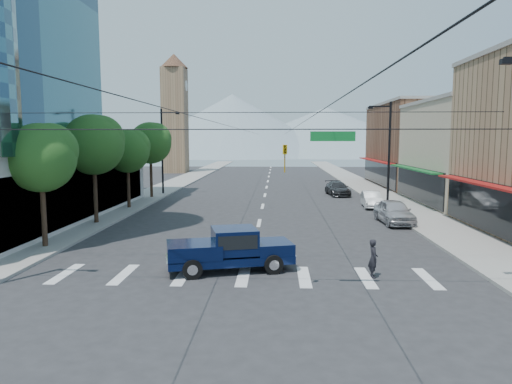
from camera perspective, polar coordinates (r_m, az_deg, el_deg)
ground at (r=18.45m, az=-1.31°, el=-11.85°), size 160.00×160.00×0.00m
sidewalk_left at (r=59.24m, az=-10.31°, el=0.92°), size 4.00×120.00×0.15m
sidewalk_right at (r=58.75m, az=13.16°, el=0.81°), size 4.00×120.00×0.15m
shop_mid at (r=45.54m, az=27.04°, el=4.21°), size 12.00×14.00×9.00m
shop_far at (r=60.46m, az=20.79°, el=5.39°), size 12.00×18.00×10.00m
clock_tower at (r=81.55m, az=-10.11°, el=9.89°), size 4.80×4.80×20.40m
mountain_left at (r=168.32m, az=-2.97°, el=8.37°), size 80.00×80.00×22.00m
mountain_right at (r=178.48m, az=8.70°, el=7.56°), size 90.00×90.00×18.00m
tree_near at (r=26.58m, az=-24.99°, el=4.16°), size 3.65×3.64×6.71m
tree_midnear at (r=32.93m, az=-19.40°, el=5.81°), size 4.09×4.09×7.52m
tree_midfar at (r=39.52m, az=-15.57°, el=5.14°), size 3.65×3.64×6.71m
tree_far at (r=46.22m, az=-12.89°, el=6.14°), size 4.09×4.09×7.52m
signal_rig at (r=16.54m, az=-0.92°, el=2.45°), size 21.80×0.20×9.00m
lamp_pole_nw at (r=48.93m, az=-11.51°, el=5.43°), size 2.00×0.25×9.00m
lamp_pole_ne at (r=40.59m, az=16.13°, el=5.08°), size 2.00×0.25×9.00m
pickup_truck at (r=20.53m, az=-3.33°, el=-7.07°), size 5.94×3.36×1.91m
pedestrian at (r=20.14m, az=14.44°, el=-8.04°), size 0.41×0.61×1.64m
parked_car_near at (r=33.17m, az=16.87°, el=-2.37°), size 2.20×4.96×1.66m
parked_car_mid at (r=40.47m, az=14.25°, el=-0.91°), size 1.72×4.26×1.37m
parked_car_far at (r=48.43m, az=10.16°, el=0.42°), size 2.46×5.04×1.41m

